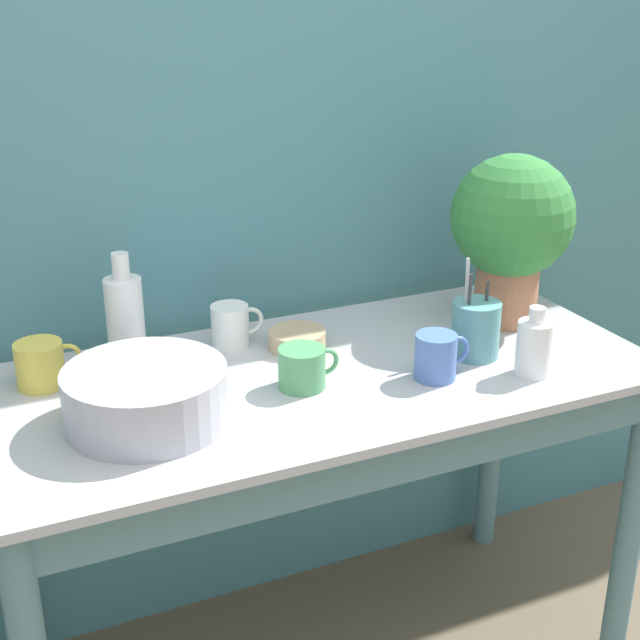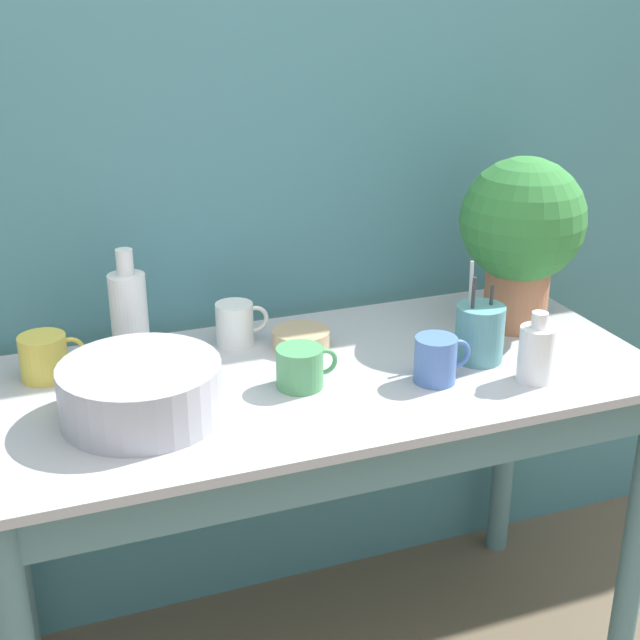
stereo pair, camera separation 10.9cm
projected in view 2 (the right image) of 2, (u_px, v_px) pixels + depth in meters
The scene contains 12 objects.
wall_back at pixel (262, 152), 2.07m from camera, with size 6.00×0.05×2.40m.
counter_table at pixel (324, 441), 1.92m from camera, with size 1.43×0.65×0.80m.
potted_plant at pixel (522, 229), 2.04m from camera, with size 0.29×0.29×0.40m.
bowl_wash_large at pixel (141, 391), 1.68m from camera, with size 0.31×0.31×0.11m.
bottle_tall at pixel (129, 316), 1.90m from camera, with size 0.08×0.08×0.25m.
bottle_short at pixel (536, 352), 1.83m from camera, with size 0.07×0.07×0.15m.
mug_yellow at pixel (45, 357), 1.85m from camera, with size 0.13×0.10×0.09m.
mug_green at pixel (301, 367), 1.81m from camera, with size 0.13×0.10×0.09m.
mug_blue at pixel (436, 359), 1.83m from camera, with size 0.12×0.09×0.10m.
mug_white at pixel (236, 324), 2.01m from camera, with size 0.12×0.09×0.10m.
bowl_small_tan at pixel (301, 339), 2.00m from camera, with size 0.13×0.13×0.04m.
utensil_cup at pixel (479, 333), 1.92m from camera, with size 0.11×0.11×0.22m.
Camera 2 is at (-0.60, -1.27, 1.62)m, focal length 50.00 mm.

